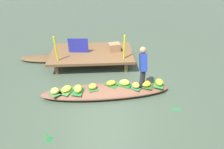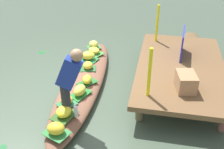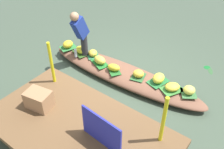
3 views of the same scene
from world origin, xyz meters
name	(u,v)px [view 1 (image 1 of 3)]	position (x,y,z in m)	size (l,w,h in m)	color
canal_water	(106,94)	(0.00, 0.00, 0.00)	(40.00, 40.00, 0.00)	#3F4F3E
dock_platform	(92,53)	(-0.49, 2.01, 0.43)	(3.20, 1.80, 0.49)	brown
vendor_boat	(106,91)	(0.00, 0.00, 0.12)	(4.01, 0.80, 0.25)	brown
moored_boat	(47,58)	(-2.39, 2.35, 0.08)	(2.19, 0.63, 0.17)	brown
leaf_mat_0	(111,85)	(0.17, 0.14, 0.25)	(0.41, 0.24, 0.01)	#246327
banana_bunch_0	(111,83)	(0.17, 0.14, 0.33)	(0.29, 0.18, 0.16)	gold
leaf_mat_1	(93,88)	(-0.40, 0.00, 0.25)	(0.34, 0.28, 0.01)	#2D6030
banana_bunch_1	(93,86)	(-0.40, 0.00, 0.33)	(0.24, 0.21, 0.16)	yellow
leaf_mat_2	(55,93)	(-1.52, -0.16, 0.25)	(0.34, 0.30, 0.01)	#3A6E3B
banana_bunch_2	(55,91)	(-1.52, -0.16, 0.34)	(0.24, 0.23, 0.17)	#ECE256
leaf_mat_3	(124,85)	(0.59, 0.12, 0.25)	(0.44, 0.26, 0.01)	#23702A
banana_bunch_3	(125,82)	(0.59, 0.12, 0.34)	(0.31, 0.20, 0.19)	yellow
leaf_mat_4	(67,91)	(-1.19, -0.06, 0.25)	(0.44, 0.32, 0.01)	#3B7F34
banana_bunch_4	(66,89)	(-1.19, -0.06, 0.32)	(0.31, 0.25, 0.14)	yellow
leaf_mat_5	(78,91)	(-0.84, -0.11, 0.25)	(0.44, 0.31, 0.01)	#246C35
banana_bunch_5	(78,89)	(-0.84, -0.11, 0.35)	(0.32, 0.24, 0.19)	yellow
leaf_mat_6	(159,85)	(1.69, 0.07, 0.25)	(0.39, 0.30, 0.01)	#307C3B
banana_bunch_6	(159,82)	(1.69, 0.07, 0.35)	(0.28, 0.23, 0.19)	yellow
leaf_mat_7	(136,87)	(0.93, -0.03, 0.25)	(0.32, 0.27, 0.01)	#2D7144
banana_bunch_7	(136,85)	(0.93, -0.03, 0.33)	(0.23, 0.21, 0.16)	gold
leaf_mat_8	(145,86)	(1.25, 0.04, 0.25)	(0.42, 0.33, 0.01)	#2F551F
banana_bunch_8	(146,83)	(1.25, 0.04, 0.33)	(0.30, 0.25, 0.17)	yellow
vendor_person	(143,65)	(1.12, 0.14, 0.94)	(0.21, 0.48, 1.22)	#28282D
water_bottle	(144,79)	(1.24, 0.25, 0.35)	(0.06, 0.06, 0.22)	silver
market_banner	(78,46)	(-0.99, 2.01, 0.78)	(0.77, 0.03, 0.58)	#262C9D
railing_post_west	(56,49)	(-1.69, 1.41, 0.95)	(0.06, 0.06, 0.91)	yellow
railing_post_east	(124,47)	(0.71, 1.41, 0.95)	(0.06, 0.06, 0.91)	yellow
produce_crate	(114,47)	(0.40, 2.05, 0.65)	(0.44, 0.32, 0.32)	#A0744E
drifting_plant_0	(176,109)	(1.99, -0.79, 0.00)	(0.28, 0.17, 0.01)	#266635
drifting_plant_1	(45,137)	(-1.53, -1.52, 0.00)	(0.31, 0.11, 0.01)	#2F582F
drifting_plant_2	(49,139)	(-1.42, -1.61, 0.00)	(0.17, 0.15, 0.01)	#156526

